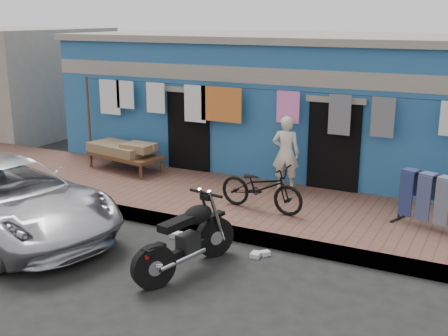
% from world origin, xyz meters
% --- Properties ---
extents(ground, '(80.00, 80.00, 0.00)m').
position_xyz_m(ground, '(0.00, 0.00, 0.00)').
color(ground, black).
rests_on(ground, ground).
extents(sidewalk, '(28.00, 3.00, 0.25)m').
position_xyz_m(sidewalk, '(0.00, 3.00, 0.12)').
color(sidewalk, brown).
rests_on(sidewalk, ground).
extents(curb, '(28.00, 0.10, 0.25)m').
position_xyz_m(curb, '(0.00, 1.55, 0.12)').
color(curb, gray).
rests_on(curb, ground).
extents(building, '(12.20, 5.20, 3.36)m').
position_xyz_m(building, '(-0.00, 6.99, 1.69)').
color(building, '#265C94').
rests_on(building, ground).
extents(neighbor_left, '(6.00, 5.00, 3.40)m').
position_xyz_m(neighbor_left, '(-11.00, 7.00, 1.70)').
color(neighbor_left, '#9E9384').
rests_on(neighbor_left, ground).
extents(clothesline, '(10.06, 0.06, 2.10)m').
position_xyz_m(clothesline, '(-0.80, 4.25, 1.82)').
color(clothesline, brown).
rests_on(clothesline, sidewalk).
extents(car, '(5.26, 3.35, 1.37)m').
position_xyz_m(car, '(-3.32, 0.01, 0.69)').
color(car, silver).
rests_on(car, ground).
extents(seated_person, '(0.63, 0.49, 1.57)m').
position_xyz_m(seated_person, '(0.41, 4.03, 1.03)').
color(seated_person, beige).
rests_on(seated_person, sidewalk).
extents(bicycle, '(1.73, 0.74, 1.09)m').
position_xyz_m(bicycle, '(0.49, 2.58, 0.80)').
color(bicycle, black).
rests_on(bicycle, sidewalk).
extents(motorcycle, '(1.23, 1.99, 1.15)m').
position_xyz_m(motorcycle, '(0.31, 0.11, 0.58)').
color(motorcycle, black).
rests_on(motorcycle, ground).
extents(charpoy, '(2.26, 1.59, 0.65)m').
position_xyz_m(charpoy, '(-3.53, 3.75, 0.58)').
color(charpoy, brown).
rests_on(charpoy, sidewalk).
extents(litter_a, '(0.22, 0.19, 0.09)m').
position_xyz_m(litter_a, '(-0.54, 1.20, 0.05)').
color(litter_a, silver).
rests_on(litter_a, ground).
extents(litter_b, '(0.18, 0.19, 0.08)m').
position_xyz_m(litter_b, '(1.17, 1.20, 0.04)').
color(litter_b, silver).
rests_on(litter_b, ground).
extents(litter_c, '(0.16, 0.20, 0.08)m').
position_xyz_m(litter_c, '(1.06, 1.08, 0.04)').
color(litter_c, silver).
rests_on(litter_c, ground).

